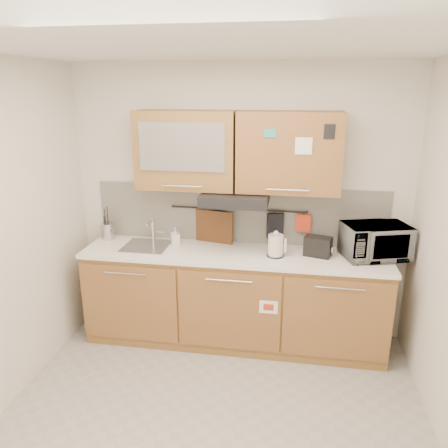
% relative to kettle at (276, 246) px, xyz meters
% --- Properties ---
extents(floor, '(3.20, 3.20, 0.00)m').
position_rel_kettle_xyz_m(floor, '(-0.38, -1.15, -1.02)').
color(floor, '#9E9993').
rests_on(floor, ground).
extents(ceiling, '(3.20, 3.20, 0.00)m').
position_rel_kettle_xyz_m(ceiling, '(-0.38, -1.15, 1.58)').
color(ceiling, white).
rests_on(ceiling, wall_back).
extents(wall_back, '(3.20, 0.00, 3.20)m').
position_rel_kettle_xyz_m(wall_back, '(-0.38, 0.35, 0.28)').
color(wall_back, silver).
rests_on(wall_back, ground).
extents(base_cabinet, '(2.80, 0.64, 0.88)m').
position_rel_kettle_xyz_m(base_cabinet, '(-0.38, 0.04, -0.61)').
color(base_cabinet, olive).
rests_on(base_cabinet, floor).
extents(countertop, '(2.82, 0.62, 0.04)m').
position_rel_kettle_xyz_m(countertop, '(-0.38, 0.04, -0.12)').
color(countertop, white).
rests_on(countertop, base_cabinet).
extents(backsplash, '(2.80, 0.02, 0.56)m').
position_rel_kettle_xyz_m(backsplash, '(-0.38, 0.34, 0.18)').
color(backsplash, silver).
rests_on(backsplash, countertop).
extents(upper_cabinets, '(1.82, 0.37, 0.70)m').
position_rel_kettle_xyz_m(upper_cabinets, '(-0.39, 0.17, 0.82)').
color(upper_cabinets, olive).
rests_on(upper_cabinets, wall_back).
extents(range_hood, '(0.60, 0.46, 0.10)m').
position_rel_kettle_xyz_m(range_hood, '(-0.38, 0.10, 0.40)').
color(range_hood, black).
rests_on(range_hood, upper_cabinets).
extents(sink, '(0.42, 0.40, 0.26)m').
position_rel_kettle_xyz_m(sink, '(-1.23, 0.06, -0.09)').
color(sink, silver).
rests_on(sink, countertop).
extents(utensil_rail, '(1.30, 0.02, 0.02)m').
position_rel_kettle_xyz_m(utensil_rail, '(-0.38, 0.30, 0.24)').
color(utensil_rail, black).
rests_on(utensil_rail, backsplash).
extents(utensil_crock, '(0.17, 0.17, 0.33)m').
position_rel_kettle_xyz_m(utensil_crock, '(-1.68, 0.20, -0.01)').
color(utensil_crock, '#AEAFB3').
rests_on(utensil_crock, countertop).
extents(kettle, '(0.17, 0.16, 0.24)m').
position_rel_kettle_xyz_m(kettle, '(0.00, 0.00, 0.00)').
color(kettle, silver).
rests_on(kettle, countertop).
extents(toaster, '(0.26, 0.20, 0.18)m').
position_rel_kettle_xyz_m(toaster, '(0.37, 0.07, -0.00)').
color(toaster, black).
rests_on(toaster, countertop).
extents(microwave, '(0.64, 0.52, 0.30)m').
position_rel_kettle_xyz_m(microwave, '(0.87, 0.12, 0.06)').
color(microwave, '#999999').
rests_on(microwave, countertop).
extents(soap_bottle, '(0.10, 0.10, 0.17)m').
position_rel_kettle_xyz_m(soap_bottle, '(-0.97, 0.15, -0.01)').
color(soap_bottle, '#999999').
rests_on(soap_bottle, countertop).
extents(cutting_board, '(0.38, 0.11, 0.47)m').
position_rel_kettle_xyz_m(cutting_board, '(-0.61, 0.28, -0.01)').
color(cutting_board, brown).
rests_on(cutting_board, utensil_rail).
extents(oven_mitt, '(0.12, 0.04, 0.19)m').
position_rel_kettle_xyz_m(oven_mitt, '(-0.57, 0.28, 0.13)').
color(oven_mitt, '#203797').
rests_on(oven_mitt, utensil_rail).
extents(dark_pouch, '(0.16, 0.09, 0.24)m').
position_rel_kettle_xyz_m(dark_pouch, '(-0.02, 0.28, 0.10)').
color(dark_pouch, black).
rests_on(dark_pouch, utensil_rail).
extents(pot_holder, '(0.14, 0.03, 0.17)m').
position_rel_kettle_xyz_m(pot_holder, '(0.24, 0.28, 0.14)').
color(pot_holder, red).
rests_on(pot_holder, utensil_rail).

